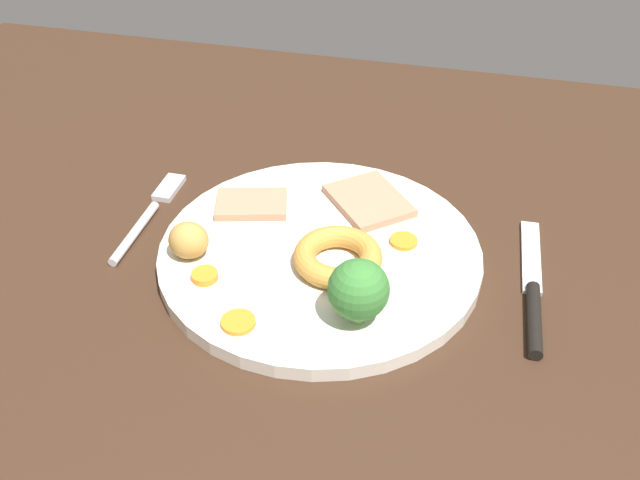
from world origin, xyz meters
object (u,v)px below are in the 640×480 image
at_px(carrot_coin_front, 205,276).
at_px(carrot_coin_side, 404,241).
at_px(meat_slice_under, 369,201).
at_px(knife, 533,295).
at_px(broccoli_floret, 358,290).
at_px(carrot_coin_back, 238,322).
at_px(dinner_plate, 320,254).
at_px(fork, 150,213).
at_px(meat_slice_main, 251,204).
at_px(yorkshire_pudding, 338,257).
at_px(roast_potato_left, 189,240).

bearing_deg(carrot_coin_front, carrot_coin_side, 29.68).
height_order(meat_slice_under, knife, meat_slice_under).
bearing_deg(carrot_coin_front, broccoli_floret, -7.34).
distance_m(carrot_coin_back, knife, 0.26).
distance_m(dinner_plate, broccoli_floret, 0.11).
height_order(broccoli_floret, fork, broccoli_floret).
bearing_deg(knife, meat_slice_main, 76.29).
bearing_deg(meat_slice_under, meat_slice_main, -163.40).
distance_m(carrot_coin_side, knife, 0.13).
bearing_deg(carrot_coin_side, meat_slice_under, 128.89).
distance_m(broccoli_floret, knife, 0.17).
relative_size(meat_slice_under, broccoli_floret, 1.40).
height_order(yorkshire_pudding, carrot_coin_back, yorkshire_pudding).
distance_m(carrot_coin_back, carrot_coin_side, 0.18).
xyz_separation_m(carrot_coin_front, knife, (0.28, 0.06, -0.01)).
bearing_deg(roast_potato_left, yorkshire_pudding, 7.34).
relative_size(dinner_plate, meat_slice_under, 3.69).
distance_m(meat_slice_under, carrot_coin_side, 0.07).
distance_m(dinner_plate, fork, 0.18).
bearing_deg(roast_potato_left, dinner_plate, 18.27).
height_order(carrot_coin_front, carrot_coin_back, carrot_coin_front).
distance_m(carrot_coin_front, fork, 0.13).
relative_size(meat_slice_under, yorkshire_pudding, 1.01).
distance_m(meat_slice_main, roast_potato_left, 0.09).
height_order(dinner_plate, knife, dinner_plate).
distance_m(meat_slice_under, roast_potato_left, 0.19).
height_order(carrot_coin_back, fork, carrot_coin_back).
xyz_separation_m(carrot_coin_front, carrot_coin_back, (0.05, -0.05, -0.00)).
xyz_separation_m(meat_slice_under, carrot_coin_front, (-0.12, -0.15, -0.00)).
bearing_deg(carrot_coin_front, meat_slice_main, 86.55).
relative_size(yorkshire_pudding, carrot_coin_back, 2.77).
bearing_deg(yorkshire_pudding, fork, 167.11).
height_order(dinner_plate, carrot_coin_front, carrot_coin_front).
bearing_deg(dinner_plate, yorkshire_pudding, -43.26).
bearing_deg(meat_slice_main, roast_potato_left, -110.32).
bearing_deg(fork, roast_potato_left, -131.69).
bearing_deg(knife, meat_slice_under, 59.29).
xyz_separation_m(dinner_plate, meat_slice_under, (0.03, 0.08, 0.01)).
xyz_separation_m(meat_slice_main, meat_slice_under, (0.11, 0.03, 0.00)).
relative_size(yorkshire_pudding, broccoli_floret, 1.38).
xyz_separation_m(meat_slice_under, fork, (-0.21, -0.05, -0.01)).
xyz_separation_m(dinner_plate, meat_slice_main, (-0.08, 0.05, 0.01)).
bearing_deg(roast_potato_left, carrot_coin_back, -46.52).
bearing_deg(carrot_coin_side, carrot_coin_front, -150.32).
bearing_deg(fork, carrot_coin_side, -89.32).
distance_m(meat_slice_main, carrot_coin_side, 0.16).
distance_m(dinner_plate, meat_slice_main, 0.09).
height_order(meat_slice_under, roast_potato_left, roast_potato_left).
relative_size(carrot_coin_front, fork, 0.15).
bearing_deg(carrot_coin_side, yorkshire_pudding, -138.15).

